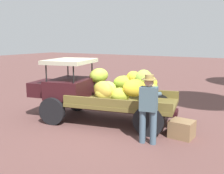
# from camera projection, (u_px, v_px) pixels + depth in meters

# --- Properties ---
(ground_plane) EXTENTS (60.00, 60.00, 0.00)m
(ground_plane) POSITION_uv_depth(u_px,v_px,m) (100.00, 122.00, 7.85)
(ground_plane) COLOR brown
(truck) EXTENTS (4.64, 2.44, 1.84)m
(truck) POSITION_uv_depth(u_px,v_px,m) (100.00, 91.00, 7.80)
(truck) COLOR #341217
(truck) RESTS_ON ground
(farmer) EXTENTS (0.52, 0.49, 1.65)m
(farmer) POSITION_uv_depth(u_px,v_px,m) (148.00, 105.00, 6.06)
(farmer) COLOR #465E70
(farmer) RESTS_ON ground
(wooden_crate) EXTENTS (0.61, 0.54, 0.44)m
(wooden_crate) POSITION_uv_depth(u_px,v_px,m) (182.00, 129.00, 6.56)
(wooden_crate) COLOR olive
(wooden_crate) RESTS_ON ground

